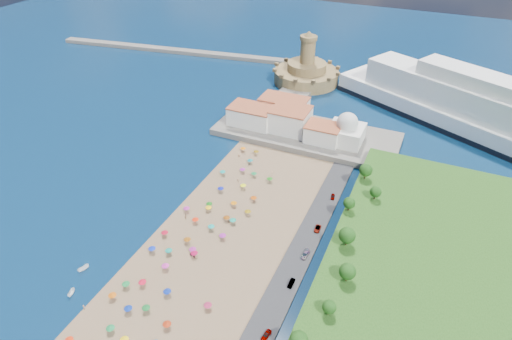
% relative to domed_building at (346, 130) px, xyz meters
% --- Properties ---
extents(ground, '(700.00, 700.00, 0.00)m').
position_rel_domed_building_xyz_m(ground, '(-30.00, -71.00, -8.97)').
color(ground, '#071938').
rests_on(ground, ground).
extents(terrace, '(90.00, 36.00, 3.00)m').
position_rel_domed_building_xyz_m(terrace, '(-20.00, 2.00, -7.47)').
color(terrace, '#59544C').
rests_on(terrace, ground).
extents(jetty, '(18.00, 70.00, 2.40)m').
position_rel_domed_building_xyz_m(jetty, '(-42.00, 37.00, -7.77)').
color(jetty, '#59544C').
rests_on(jetty, ground).
extents(breakwater, '(199.03, 34.77, 2.60)m').
position_rel_domed_building_xyz_m(breakwater, '(-140.00, 82.00, -7.67)').
color(breakwater, '#59544C').
rests_on(breakwater, ground).
extents(waterfront_buildings, '(57.00, 29.00, 11.00)m').
position_rel_domed_building_xyz_m(waterfront_buildings, '(-33.05, 2.64, -1.10)').
color(waterfront_buildings, silver).
rests_on(waterfront_buildings, terrace).
extents(domed_building, '(16.00, 16.00, 15.00)m').
position_rel_domed_building_xyz_m(domed_building, '(0.00, 0.00, 0.00)').
color(domed_building, silver).
rests_on(domed_building, terrace).
extents(fortress, '(40.00, 40.00, 32.40)m').
position_rel_domed_building_xyz_m(fortress, '(-42.00, 67.00, -2.29)').
color(fortress, olive).
rests_on(fortress, ground).
extents(cruise_ship, '(163.84, 99.83, 37.37)m').
position_rel_domed_building_xyz_m(cruise_ship, '(61.24, 36.97, 2.09)').
color(cruise_ship, black).
rests_on(cruise_ship, ground).
extents(beach_parasols, '(32.32, 116.48, 2.20)m').
position_rel_domed_building_xyz_m(beach_parasols, '(-32.11, -85.63, -6.83)').
color(beach_parasols, gray).
rests_on(beach_parasols, beach).
extents(beachgoers, '(34.61, 95.45, 1.72)m').
position_rel_domed_building_xyz_m(beachgoers, '(-33.77, -78.16, -7.91)').
color(beachgoers, tan).
rests_on(beachgoers, beach).
extents(moored_boats, '(6.16, 13.34, 1.59)m').
position_rel_domed_building_xyz_m(moored_boats, '(-57.37, -115.91, -8.22)').
color(moored_boats, white).
rests_on(moored_boats, ground).
extents(parked_cars, '(2.37, 72.85, 1.37)m').
position_rel_domed_building_xyz_m(parked_cars, '(6.00, -76.96, -7.63)').
color(parked_cars, gray).
rests_on(parked_cars, promenade).
extents(hillside_trees, '(12.84, 104.87, 7.11)m').
position_rel_domed_building_xyz_m(hillside_trees, '(17.68, -79.11, 0.91)').
color(hillside_trees, '#382314').
rests_on(hillside_trees, hillside).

